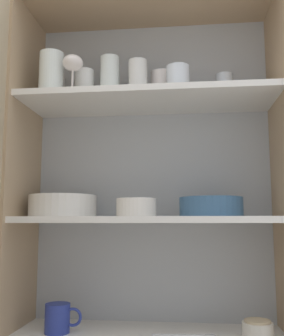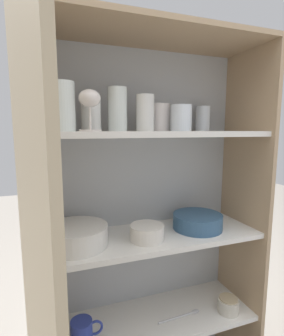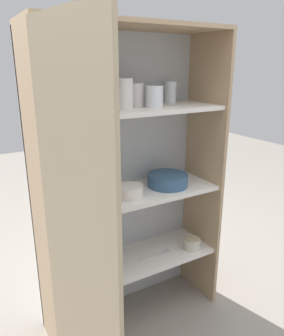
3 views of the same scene
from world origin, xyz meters
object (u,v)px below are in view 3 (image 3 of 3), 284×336
(mixing_bowl_large, at_px, (168,179))
(coffee_mug_primary, at_px, (82,272))
(plate_stack_white, at_px, (73,198))
(serving_bowl_small, at_px, (129,191))
(storage_jar, at_px, (192,243))

(mixing_bowl_large, bearing_deg, coffee_mug_primary, -176.24)
(plate_stack_white, relative_size, mixing_bowl_large, 1.11)
(plate_stack_white, bearing_deg, mixing_bowl_large, -0.31)
(plate_stack_white, relative_size, serving_bowl_small, 1.76)
(plate_stack_white, xyz_separation_m, serving_bowl_small, (0.25, -0.04, -0.00))
(coffee_mug_primary, xyz_separation_m, storage_jar, (0.60, -0.04, -0.01))
(mixing_bowl_large, height_order, serving_bowl_small, mixing_bowl_large)
(serving_bowl_small, height_order, coffee_mug_primary, serving_bowl_small)
(plate_stack_white, height_order, coffee_mug_primary, plate_stack_white)
(storage_jar, bearing_deg, mixing_bowl_large, 149.79)
(mixing_bowl_large, height_order, coffee_mug_primary, mixing_bowl_large)
(storage_jar, bearing_deg, serving_bowl_small, 174.57)
(serving_bowl_small, bearing_deg, coffee_mug_primary, 179.06)
(serving_bowl_small, xyz_separation_m, storage_jar, (0.36, -0.03, -0.36))
(plate_stack_white, bearing_deg, storage_jar, -6.77)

